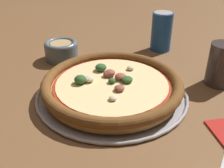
{
  "coord_description": "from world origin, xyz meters",
  "views": [
    {
      "loc": [
        0.07,
        -0.53,
        0.34
      ],
      "look_at": [
        0.0,
        0.0,
        0.03
      ],
      "focal_mm": 42.0,
      "sensor_mm": 36.0,
      "label": 1
    }
  ],
  "objects": [
    {
      "name": "ground_plane",
      "position": [
        0.0,
        0.0,
        0.0
      ],
      "size": [
        3.0,
        3.0,
        0.0
      ],
      "primitive_type": "plane",
      "color": "brown"
    },
    {
      "name": "bowl_near",
      "position": [
        -0.18,
        0.18,
        0.03
      ],
      "size": [
        0.1,
        0.1,
        0.06
      ],
      "color": "slate",
      "rests_on": "ground_plane"
    },
    {
      "name": "drinking_cup",
      "position": [
        0.26,
        0.09,
        0.05
      ],
      "size": [
        0.07,
        0.07,
        0.11
      ],
      "color": "#383333",
      "rests_on": "ground_plane"
    },
    {
      "name": "beverage_can",
      "position": [
        0.12,
        0.3,
        0.06
      ],
      "size": [
        0.07,
        0.07,
        0.12
      ],
      "color": "#194C99",
      "rests_on": "ground_plane"
    },
    {
      "name": "pizza",
      "position": [
        -0.0,
        0.0,
        0.03
      ],
      "size": [
        0.33,
        0.33,
        0.04
      ],
      "color": "tan",
      "rests_on": "pizza_tray"
    },
    {
      "name": "pizza_tray",
      "position": [
        0.0,
        0.0,
        0.0
      ],
      "size": [
        0.36,
        0.36,
        0.01
      ],
      "color": "#9E9EA3",
      "rests_on": "ground_plane"
    }
  ]
}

